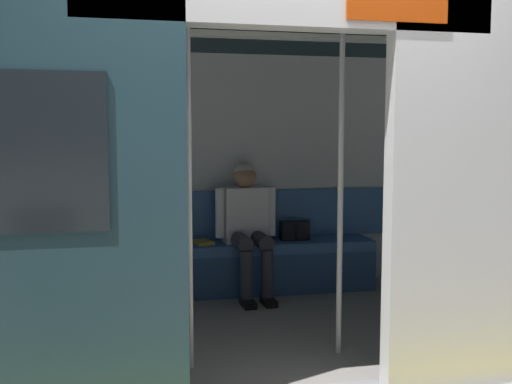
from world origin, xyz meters
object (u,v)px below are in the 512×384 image
Objects in this scene: book at (203,242)px; grab_pole_door at (189,194)px; bench_seat at (228,256)px; person_seated at (247,220)px; grab_pole_far at (340,190)px; handbag at (294,231)px; train_car at (236,123)px.

grab_pole_door reaches higher than book.
book is 0.10× the size of grab_pole_door.
person_seated is at bearing 162.92° from bench_seat.
bench_seat is at bearing -106.90° from grab_pole_door.
grab_pole_door and grab_pole_far have the same top height.
handbag is at bearing -165.07° from person_seated.
train_car is 2.97× the size of grab_pole_far.
book is (0.14, -0.99, -1.04)m from train_car.
handbag is at bearing -173.48° from bench_seat.
person_seated is at bearing 14.93° from handbag.
train_car is 1.25m from person_seated.
person_seated is at bearing -78.05° from grab_pole_far.
book is at bearing -12.86° from person_seated.
person_seated reaches higher than bench_seat.
book is at bearing -82.18° from train_car.
grab_pole_far reaches higher than book.
train_car reaches higher than bench_seat.
grab_pole_far reaches higher than handbag.
handbag is 2.09m from grab_pole_door.
bench_seat is 1.78m from grab_pole_far.
grab_pole_door is (0.49, 1.60, 0.72)m from bench_seat.
bench_seat is 2.26× the size of person_seated.
book is 1.77m from grab_pole_door.
bench_seat is at bearing 6.52° from handbag.
grab_pole_door is at bearing 66.90° from book.
person_seated is 4.59× the size of handbag.
handbag is 0.86m from book.
grab_pole_far is at bearing 84.70° from handbag.
train_car is 1.58m from handbag.
train_car is at bearing 54.86° from handbag.
bench_seat is 0.25m from book.
train_car is 2.37× the size of bench_seat.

